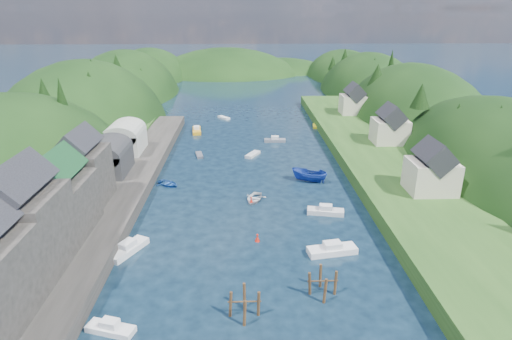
{
  "coord_description": "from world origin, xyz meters",
  "views": [
    {
      "loc": [
        -2.07,
        -38.72,
        29.33
      ],
      "look_at": [
        0.0,
        28.0,
        4.0
      ],
      "focal_mm": 30.0,
      "sensor_mm": 36.0,
      "label": 1
    }
  ],
  "objects_px": {
    "piling_cluster_near": "(244,306)",
    "piling_cluster_far": "(323,285)",
    "channel_buoy_near": "(257,238)",
    "channel_buoy_far": "(251,200)"
  },
  "relations": [
    {
      "from": "piling_cluster_near",
      "to": "piling_cluster_far",
      "type": "height_order",
      "value": "piling_cluster_far"
    },
    {
      "from": "piling_cluster_near",
      "to": "channel_buoy_near",
      "type": "xyz_separation_m",
      "value": [
        1.81,
        14.79,
        -0.67
      ]
    },
    {
      "from": "piling_cluster_far",
      "to": "channel_buoy_far",
      "type": "height_order",
      "value": "piling_cluster_far"
    },
    {
      "from": "piling_cluster_near",
      "to": "channel_buoy_near",
      "type": "distance_m",
      "value": 14.91
    },
    {
      "from": "channel_buoy_near",
      "to": "channel_buoy_far",
      "type": "height_order",
      "value": "same"
    },
    {
      "from": "piling_cluster_near",
      "to": "channel_buoy_near",
      "type": "height_order",
      "value": "piling_cluster_near"
    },
    {
      "from": "piling_cluster_near",
      "to": "piling_cluster_far",
      "type": "relative_size",
      "value": 0.99
    },
    {
      "from": "piling_cluster_far",
      "to": "channel_buoy_near",
      "type": "relative_size",
      "value": 3.14
    },
    {
      "from": "piling_cluster_near",
      "to": "piling_cluster_far",
      "type": "bearing_deg",
      "value": 20.69
    },
    {
      "from": "piling_cluster_far",
      "to": "channel_buoy_far",
      "type": "relative_size",
      "value": 3.14
    }
  ]
}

